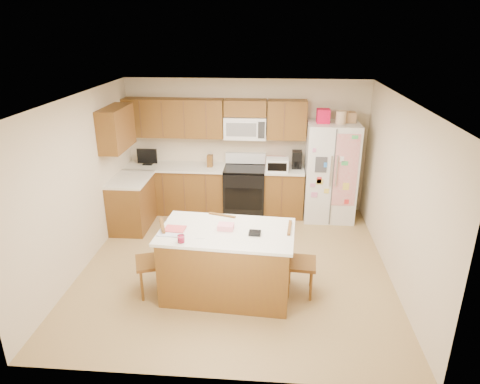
# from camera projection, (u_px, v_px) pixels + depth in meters

# --- Properties ---
(ground) EXTENTS (4.50, 4.50, 0.00)m
(ground) POSITION_uv_depth(u_px,v_px,m) (236.00, 265.00, 6.49)
(ground) COLOR #997B4B
(ground) RESTS_ON ground
(room_shell) EXTENTS (4.60, 4.60, 2.52)m
(room_shell) POSITION_uv_depth(u_px,v_px,m) (235.00, 175.00, 5.96)
(room_shell) COLOR beige
(room_shell) RESTS_ON ground
(cabinetry) EXTENTS (3.36, 1.56, 2.15)m
(cabinetry) POSITION_uv_depth(u_px,v_px,m) (191.00, 169.00, 7.89)
(cabinetry) COLOR brown
(cabinetry) RESTS_ON ground
(stove) EXTENTS (0.76, 0.65, 1.13)m
(stove) POSITION_uv_depth(u_px,v_px,m) (245.00, 190.00, 8.11)
(stove) COLOR black
(stove) RESTS_ON ground
(refrigerator) EXTENTS (0.90, 0.79, 2.04)m
(refrigerator) POSITION_uv_depth(u_px,v_px,m) (330.00, 171.00, 7.78)
(refrigerator) COLOR white
(refrigerator) RESTS_ON ground
(island) EXTENTS (1.78, 1.11, 1.03)m
(island) POSITION_uv_depth(u_px,v_px,m) (227.00, 262.00, 5.65)
(island) COLOR brown
(island) RESTS_ON ground
(windsor_chair_left) EXTENTS (0.53, 0.54, 1.00)m
(windsor_chair_left) POSITION_uv_depth(u_px,v_px,m) (154.00, 261.00, 5.68)
(windsor_chair_left) COLOR brown
(windsor_chair_left) RESTS_ON ground
(windsor_chair_back) EXTENTS (0.51, 0.50, 0.96)m
(windsor_chair_back) POSITION_uv_depth(u_px,v_px,m) (227.00, 242.00, 6.19)
(windsor_chair_back) COLOR brown
(windsor_chair_back) RESTS_ON ground
(windsor_chair_right) EXTENTS (0.43, 0.45, 0.97)m
(windsor_chair_right) POSITION_uv_depth(u_px,v_px,m) (299.00, 262.00, 5.67)
(windsor_chair_right) COLOR brown
(windsor_chair_right) RESTS_ON ground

